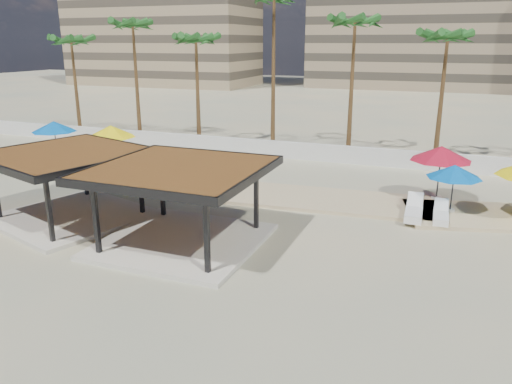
% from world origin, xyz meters
% --- Properties ---
extents(ground, '(200.00, 200.00, 0.00)m').
position_xyz_m(ground, '(0.00, 0.00, 0.00)').
color(ground, '#CCB487').
rests_on(ground, ground).
extents(promenade, '(44.45, 7.97, 0.24)m').
position_xyz_m(promenade, '(2.00, 7.67, 0.06)').
color(promenade, '#C6B284').
rests_on(promenade, ground).
extents(boundary_wall, '(56.00, 0.30, 1.20)m').
position_xyz_m(boundary_wall, '(0.00, 16.00, 0.60)').
color(boundary_wall, silver).
rests_on(boundary_wall, ground).
extents(building_west, '(34.00, 16.00, 32.40)m').
position_xyz_m(building_west, '(-42.00, 68.00, 15.27)').
color(building_west, '#937F60').
rests_on(building_west, ground).
extents(building_mid, '(38.00, 16.00, 30.40)m').
position_xyz_m(building_mid, '(4.00, 78.00, 14.27)').
color(building_mid, '#847259').
rests_on(building_mid, ground).
extents(pavilion_central, '(6.55, 6.55, 3.30)m').
position_xyz_m(pavilion_central, '(-0.17, -0.49, 1.97)').
color(pavilion_central, beige).
rests_on(pavilion_central, ground).
extents(pavilion_west, '(8.02, 8.02, 3.24)m').
position_xyz_m(pavilion_west, '(-6.53, 0.32, 1.93)').
color(pavilion_west, beige).
rests_on(pavilion_west, ground).
extents(umbrella_a, '(3.54, 3.54, 2.65)m').
position_xyz_m(umbrella_a, '(-15.37, 9.20, 2.46)').
color(umbrella_a, beige).
rests_on(umbrella_a, promenade).
extents(umbrella_b, '(4.06, 4.06, 2.75)m').
position_xyz_m(umbrella_b, '(-10.28, 8.61, 2.55)').
color(umbrella_b, beige).
rests_on(umbrella_b, promenade).
extents(umbrella_c, '(3.93, 3.93, 2.77)m').
position_xyz_m(umbrella_c, '(9.42, 9.20, 2.56)').
color(umbrella_c, beige).
rests_on(umbrella_c, promenade).
extents(umbrella_d, '(2.94, 2.94, 2.29)m').
position_xyz_m(umbrella_d, '(10.11, 7.28, 2.15)').
color(umbrella_d, beige).
rests_on(umbrella_d, promenade).
extents(umbrella_f, '(3.35, 3.35, 2.34)m').
position_xyz_m(umbrella_f, '(-8.23, 5.83, 2.19)').
color(umbrella_f, beige).
rests_on(umbrella_f, promenade).
extents(lounger_a, '(1.22, 2.52, 0.91)m').
position_xyz_m(lounger_a, '(-8.22, 6.90, 0.40)').
color(lounger_a, white).
rests_on(lounger_a, promenade).
extents(lounger_b, '(0.83, 2.34, 0.88)m').
position_xyz_m(lounger_b, '(8.53, 5.85, 0.39)').
color(lounger_b, white).
rests_on(lounger_b, promenade).
extents(lounger_c, '(0.72, 2.03, 0.76)m').
position_xyz_m(lounger_c, '(9.72, 5.85, 0.36)').
color(lounger_c, white).
rests_on(lounger_c, promenade).
extents(palm_a, '(3.00, 3.00, 8.90)m').
position_xyz_m(palm_a, '(-21.00, 18.30, 7.76)').
color(palm_a, brown).
rests_on(palm_a, ground).
extents(palm_b, '(3.00, 3.00, 10.16)m').
position_xyz_m(palm_b, '(-15.00, 18.70, 8.94)').
color(palm_b, brown).
rests_on(palm_b, ground).
extents(palm_c, '(3.00, 3.00, 8.99)m').
position_xyz_m(palm_c, '(-9.00, 18.10, 7.84)').
color(palm_c, brown).
rests_on(palm_c, ground).
extents(palm_d, '(3.00, 3.00, 11.84)m').
position_xyz_m(palm_d, '(-3.00, 18.90, 10.50)').
color(palm_d, brown).
rests_on(palm_d, ground).
extents(palm_e, '(3.00, 3.00, 10.14)m').
position_xyz_m(palm_e, '(3.00, 18.40, 8.92)').
color(palm_e, brown).
rests_on(palm_e, ground).
extents(palm_f, '(3.00, 3.00, 9.15)m').
position_xyz_m(palm_f, '(9.00, 18.60, 8.00)').
color(palm_f, brown).
rests_on(palm_f, ground).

